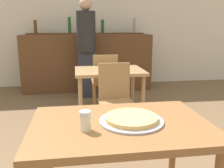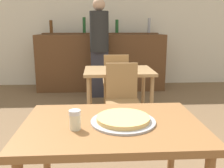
# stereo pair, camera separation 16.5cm
# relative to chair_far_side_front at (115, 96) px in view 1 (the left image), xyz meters

# --- Properties ---
(wall_back) EXTENTS (8.00, 0.05, 2.80)m
(wall_back) POSITION_rel_chair_far_side_front_xyz_m (-0.21, 2.84, 0.90)
(wall_back) COLOR silver
(wall_back) RESTS_ON ground_plane
(dining_table_near) EXTENTS (1.03, 0.71, 0.77)m
(dining_table_near) POSITION_rel_chair_far_side_front_xyz_m (-0.21, -1.49, 0.17)
(dining_table_near) COLOR brown
(dining_table_near) RESTS_ON ground_plane
(dining_table_far) EXTENTS (0.93, 0.72, 0.73)m
(dining_table_far) POSITION_rel_chair_far_side_front_xyz_m (0.00, 0.53, 0.13)
(dining_table_far) COLOR #A87F51
(dining_table_far) RESTS_ON ground_plane
(bar_counter) EXTENTS (2.60, 0.56, 1.14)m
(bar_counter) POSITION_rel_chair_far_side_front_xyz_m (-0.21, 2.34, 0.07)
(bar_counter) COLOR brown
(bar_counter) RESTS_ON ground_plane
(bar_back_shelf) EXTENTS (2.39, 0.24, 0.34)m
(bar_back_shelf) POSITION_rel_chair_far_side_front_xyz_m (-0.21, 2.48, 0.69)
(bar_back_shelf) COLOR brown
(bar_back_shelf) RESTS_ON bar_counter
(chair_far_side_front) EXTENTS (0.40, 0.40, 0.88)m
(chair_far_side_front) POSITION_rel_chair_far_side_front_xyz_m (0.00, 0.00, 0.00)
(chair_far_side_front) COLOR olive
(chair_far_side_front) RESTS_ON ground_plane
(chair_far_side_back) EXTENTS (0.40, 0.40, 0.88)m
(chair_far_side_back) POSITION_rel_chair_far_side_front_xyz_m (-0.00, 1.05, 0.00)
(chair_far_side_back) COLOR olive
(chair_far_side_back) RESTS_ON ground_plane
(pizza_tray) EXTENTS (0.37, 0.37, 0.04)m
(pizza_tray) POSITION_rel_chair_far_side_front_xyz_m (-0.15, -1.49, 0.28)
(pizza_tray) COLOR #A3A3A8
(pizza_tray) RESTS_ON dining_table_near
(cheese_shaker) EXTENTS (0.06, 0.06, 0.11)m
(cheese_shaker) POSITION_rel_chair_far_side_front_xyz_m (-0.42, -1.57, 0.32)
(cheese_shaker) COLOR beige
(cheese_shaker) RESTS_ON dining_table_near
(person_standing) EXTENTS (0.34, 0.34, 1.79)m
(person_standing) POSITION_rel_chair_far_side_front_xyz_m (-0.25, 1.76, 0.47)
(person_standing) COLOR #2D2D38
(person_standing) RESTS_ON ground_plane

